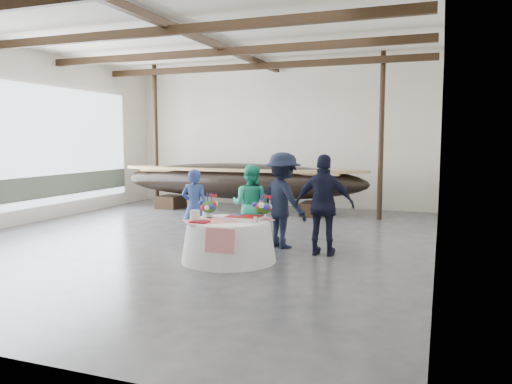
% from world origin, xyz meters
% --- Properties ---
extents(floor, '(10.00, 12.00, 0.01)m').
position_xyz_m(floor, '(0.00, 0.00, 0.00)').
color(floor, '#3D3D42').
rests_on(floor, ground).
extents(wall_back, '(10.00, 0.02, 4.50)m').
position_xyz_m(wall_back, '(0.00, 6.00, 2.25)').
color(wall_back, silver).
rests_on(wall_back, ground).
extents(wall_left, '(0.02, 12.00, 4.50)m').
position_xyz_m(wall_left, '(-5.00, 0.00, 2.25)').
color(wall_left, silver).
rests_on(wall_left, ground).
extents(wall_right, '(0.02, 12.00, 4.50)m').
position_xyz_m(wall_right, '(5.00, 0.00, 2.25)').
color(wall_right, silver).
rests_on(wall_right, ground).
extents(ceiling, '(10.00, 12.00, 0.01)m').
position_xyz_m(ceiling, '(0.00, 0.00, 4.50)').
color(ceiling, white).
rests_on(ceiling, wall_back).
extents(pavilion_structure, '(9.80, 11.76, 4.50)m').
position_xyz_m(pavilion_structure, '(0.00, 0.74, 4.00)').
color(pavilion_structure, black).
rests_on(pavilion_structure, ground).
extents(open_bay, '(0.03, 7.00, 3.20)m').
position_xyz_m(open_bay, '(-4.95, 1.00, 1.83)').
color(open_bay, silver).
rests_on(open_bay, ground).
extents(longboat_display, '(7.81, 1.56, 1.46)m').
position_xyz_m(longboat_display, '(-0.66, 4.19, 0.93)').
color(longboat_display, black).
rests_on(longboat_display, ground).
extents(banquet_table, '(1.71, 1.71, 0.74)m').
position_xyz_m(banquet_table, '(1.51, -1.52, 0.37)').
color(banquet_table, white).
rests_on(banquet_table, ground).
extents(tabletop_items, '(1.58, 1.40, 0.40)m').
position_xyz_m(tabletop_items, '(1.50, -1.35, 0.88)').
color(tabletop_items, red).
rests_on(tabletop_items, banquet_table).
extents(guest_woman_blue, '(0.61, 0.44, 1.57)m').
position_xyz_m(guest_woman_blue, '(0.29, -0.49, 0.79)').
color(guest_woman_blue, navy).
rests_on(guest_woman_blue, ground).
extents(guest_woman_teal, '(0.81, 0.63, 1.66)m').
position_xyz_m(guest_woman_teal, '(1.36, -0.05, 0.83)').
color(guest_woman_teal, '#21AD86').
rests_on(guest_woman_teal, ground).
extents(guest_man_left, '(1.43, 1.26, 1.92)m').
position_xyz_m(guest_man_left, '(2.08, -0.13, 0.96)').
color(guest_man_left, black).
rests_on(guest_man_left, ground).
extents(guest_man_right, '(1.13, 0.50, 1.90)m').
position_xyz_m(guest_man_right, '(3.02, -0.51, 0.95)').
color(guest_man_right, black).
rests_on(guest_man_right, ground).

